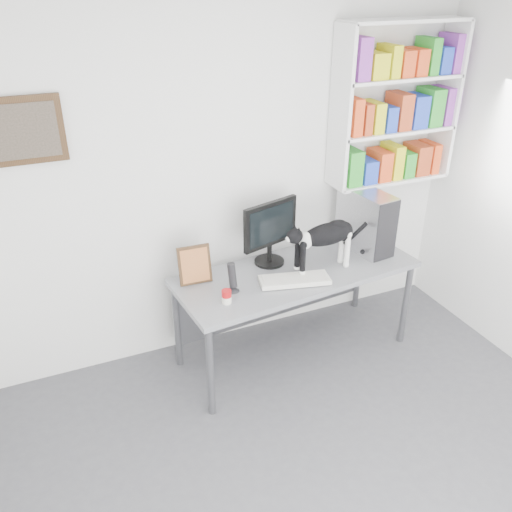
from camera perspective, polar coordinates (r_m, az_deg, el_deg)
name	(u,v)px	position (r m, az deg, el deg)	size (l,w,h in m)	color
room	(375,329)	(2.50, 12.38, -7.52)	(4.01, 4.01, 2.70)	#525257
bookshelf	(396,105)	(4.47, 14.52, 15.18)	(1.03, 0.28, 1.24)	white
wall_art	(20,131)	(3.69, -23.57, 11.96)	(0.52, 0.04, 0.42)	#3E2914
desk	(295,313)	(4.30, 4.11, -5.96)	(1.84, 0.72, 0.77)	slate
monitor	(270,233)	(4.07, 1.45, 2.48)	(0.48, 0.23, 0.51)	black
keyboard	(294,280)	(3.93, 4.06, -2.50)	(0.51, 0.19, 0.04)	silver
pc_tower	(365,220)	(4.39, 11.45, 3.70)	(0.22, 0.49, 0.49)	silver
speaker	(232,277)	(3.77, -2.52, -2.22)	(0.10, 0.10, 0.23)	black
leaning_print	(195,264)	(3.88, -6.48, -0.86)	(0.24, 0.09, 0.29)	#3E2914
soup_can	(227,297)	(3.67, -3.12, -4.30)	(0.07, 0.07, 0.10)	#B00F12
cat	(325,246)	(4.03, 7.25, 1.02)	(0.64, 0.17, 0.39)	black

